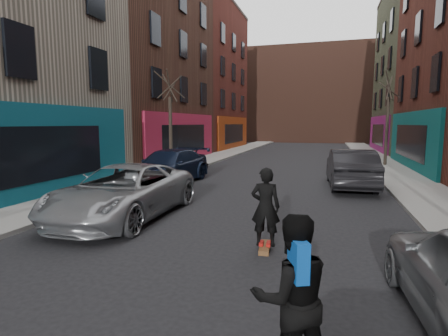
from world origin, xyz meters
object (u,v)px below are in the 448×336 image
Objects in this scene: tree_left_far at (170,113)px; parked_left_end at (168,167)px; skateboard at (265,247)px; pedestrian at (292,297)px; skateboarder at (266,207)px; parked_right_end at (351,168)px; parked_left_far at (124,191)px; tree_right_far at (388,112)px.

tree_left_far reaches higher than parked_left_end.
tree_left_far is 8.12× the size of skateboard.
skateboard is at bearing -56.28° from tree_left_far.
pedestrian is (8.38, -15.00, -2.44)m from tree_left_far.
parked_right_end is at bearing -109.95° from skateboarder.
skateboard is at bearing 180.00° from skateboarder.
parked_left_far is at bearing -68.29° from pedestrian.
tree_right_far reaches higher than skateboard.
parked_left_far is (-9.45, -15.65, -2.75)m from tree_right_far.
skateboard is at bearing -19.36° from parked_left_far.
tree_left_far is 1.15× the size of parked_left_far.
parked_right_end is at bearing -119.99° from pedestrian.
skateboarder is (-2.30, -8.71, 0.14)m from parked_right_end.
pedestrian reaches higher than skateboarder.
tree_left_far is 1.27× the size of parked_right_end.
skateboarder is at bearing -45.68° from parked_left_end.
pedestrian is at bearing -81.44° from skateboard.
tree_left_far is at bearing -61.42° from skateboarder.
skateboard is (7.45, -11.17, -3.33)m from tree_left_far.
tree_right_far reaches higher than parked_right_end.
parked_right_end is at bearing -14.15° from tree_left_far.
pedestrian is (-4.02, -21.00, -2.59)m from tree_right_far.
tree_right_far is at bearing -110.64° from parked_right_end.
tree_right_far is 3.66× the size of pedestrian.
tree_right_far is 18.20m from skateboard.
pedestrian reaches higher than parked_left_far.
skateboarder is (-4.95, -17.17, -2.55)m from tree_right_far.
parked_right_end is at bearing -107.38° from tree_right_far.
skateboarder is 0.94× the size of pedestrian.
parked_right_end is at bearing 45.83° from parked_left_far.
tree_right_far is at bearing -111.22° from skateboarder.
tree_left_far is 10.37m from parked_right_end.
skateboarder is at bearing 0.00° from skateboard.
pedestrian is (0.93, -3.83, 0.89)m from skateboard.
tree_left_far is 13.64m from skateboarder.
skateboarder is (5.85, -7.41, 0.19)m from parked_left_end.
parked_right_end reaches higher than parked_left_far.
skateboard is (-4.95, -17.17, -3.48)m from tree_right_far.
parked_right_end is 9.01m from skateboarder.
tree_left_far is 0.96× the size of tree_right_far.
skateboarder is at bearing -106.08° from tree_right_far.
parked_left_far is at bearing -71.08° from parked_left_end.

